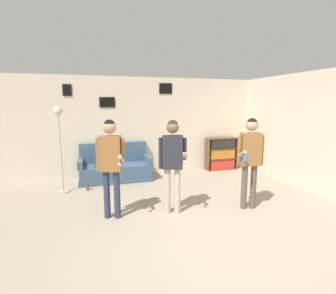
# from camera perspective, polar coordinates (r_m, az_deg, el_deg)

# --- Properties ---
(ground_plane) EXTENTS (20.00, 20.00, 0.00)m
(ground_plane) POSITION_cam_1_polar(r_m,az_deg,el_deg) (3.94, 12.33, -21.17)
(ground_plane) COLOR gray
(wall_back) EXTENTS (8.45, 0.08, 2.70)m
(wall_back) POSITION_cam_1_polar(r_m,az_deg,el_deg) (7.43, -3.49, 4.55)
(wall_back) COLOR beige
(wall_back) RESTS_ON ground_plane
(wall_right) EXTENTS (0.06, 6.64, 2.70)m
(wall_right) POSITION_cam_1_polar(r_m,az_deg,el_deg) (6.98, 26.41, 3.21)
(wall_right) COLOR beige
(wall_right) RESTS_ON ground_plane
(couch) EXTENTS (1.83, 0.80, 0.95)m
(couch) POSITION_cam_1_polar(r_m,az_deg,el_deg) (7.03, -11.43, -4.59)
(couch) COLOR #3D5670
(couch) RESTS_ON ground_plane
(bookshelf) EXTENTS (0.95, 0.30, 0.97)m
(bookshelf) POSITION_cam_1_polar(r_m,az_deg,el_deg) (8.09, 11.50, -1.44)
(bookshelf) COLOR brown
(bookshelf) RESTS_ON ground_plane
(floor_lamp) EXTENTS (0.28, 0.28, 1.93)m
(floor_lamp) POSITION_cam_1_polar(r_m,az_deg,el_deg) (6.20, -22.52, 2.62)
(floor_lamp) COLOR #ADA89E
(floor_lamp) RESTS_ON ground_plane
(person_player_foreground_left) EXTENTS (0.48, 0.56, 1.73)m
(person_player_foreground_left) POSITION_cam_1_polar(r_m,az_deg,el_deg) (4.56, -12.39, -2.41)
(person_player_foreground_left) COLOR #2D334C
(person_player_foreground_left) RESTS_ON ground_plane
(person_player_foreground_center) EXTENTS (0.48, 0.56, 1.71)m
(person_player_foreground_center) POSITION_cam_1_polar(r_m,az_deg,el_deg) (4.67, 1.00, -2.11)
(person_player_foreground_center) COLOR #B7AD99
(person_player_foreground_center) RESTS_ON ground_plane
(person_watcher_holding_cup) EXTENTS (0.55, 0.41, 1.73)m
(person_watcher_holding_cup) POSITION_cam_1_polar(r_m,az_deg,el_deg) (5.11, 17.52, -1.36)
(person_watcher_holding_cup) COLOR brown
(person_watcher_holding_cup) RESTS_ON ground_plane
(bottle_on_floor) EXTENTS (0.06, 0.06, 0.23)m
(bottle_on_floor) POSITION_cam_1_polar(r_m,az_deg,el_deg) (6.40, -17.10, -8.22)
(bottle_on_floor) COLOR brown
(bottle_on_floor) RESTS_ON ground_plane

